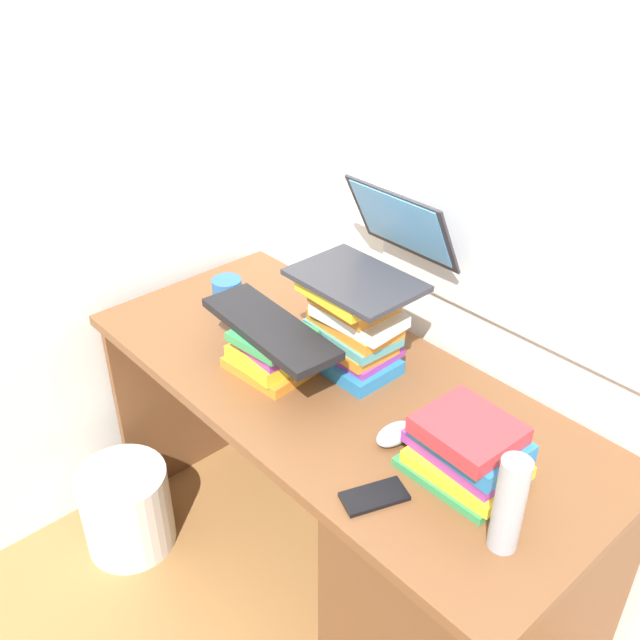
% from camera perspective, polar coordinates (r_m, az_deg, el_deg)
% --- Properties ---
extents(ground_plane, '(6.00, 6.00, 0.00)m').
position_cam_1_polar(ground_plane, '(2.32, 1.12, -19.65)').
color(ground_plane, olive).
extents(wall_back, '(6.00, 0.06, 2.60)m').
position_cam_1_polar(wall_back, '(1.78, 10.43, 14.50)').
color(wall_back, white).
rests_on(wall_back, ground).
extents(wall_left, '(0.05, 6.00, 2.60)m').
position_cam_1_polar(wall_left, '(2.16, -13.82, 17.17)').
color(wall_left, silver).
rests_on(wall_left, ground).
extents(desk, '(1.44, 0.63, 0.73)m').
position_cam_1_polar(desk, '(1.85, 8.84, -18.77)').
color(desk, brown).
rests_on(desk, ground).
extents(book_stack_tall, '(0.25, 0.20, 0.25)m').
position_cam_1_polar(book_stack_tall, '(1.80, 2.72, -0.39)').
color(book_stack_tall, '#2672B2').
rests_on(book_stack_tall, desk).
extents(book_stack_keyboard_riser, '(0.22, 0.19, 0.13)m').
position_cam_1_polar(book_stack_keyboard_riser, '(1.82, -3.92, -2.52)').
color(book_stack_keyboard_riser, orange).
rests_on(book_stack_keyboard_riser, desk).
extents(book_stack_side, '(0.25, 0.19, 0.15)m').
position_cam_1_polar(book_stack_side, '(1.54, 11.61, -10.10)').
color(book_stack_side, '#338C4C').
rests_on(book_stack_side, desk).
extents(laptop, '(0.31, 0.32, 0.21)m').
position_cam_1_polar(laptop, '(1.76, 4.41, 5.11)').
color(laptop, '#2D2D33').
rests_on(laptop, book_stack_tall).
extents(keyboard, '(0.43, 0.17, 0.02)m').
position_cam_1_polar(keyboard, '(1.77, -4.04, -0.61)').
color(keyboard, black).
rests_on(keyboard, book_stack_keyboard_riser).
extents(computer_mouse, '(0.06, 0.10, 0.04)m').
position_cam_1_polar(computer_mouse, '(1.64, 5.98, -9.03)').
color(computer_mouse, '#A5A8AD').
rests_on(computer_mouse, desk).
extents(mug, '(0.12, 0.09, 0.09)m').
position_cam_1_polar(mug, '(2.10, -7.36, 2.07)').
color(mug, '#265999').
rests_on(mug, desk).
extents(water_bottle, '(0.06, 0.06, 0.21)m').
position_cam_1_polar(water_bottle, '(1.40, 14.86, -14.06)').
color(water_bottle, '#999EA5').
rests_on(water_bottle, desk).
extents(cell_phone, '(0.11, 0.15, 0.01)m').
position_cam_1_polar(cell_phone, '(1.52, 4.35, -13.85)').
color(cell_phone, black).
rests_on(cell_phone, desk).
extents(wastebasket, '(0.27, 0.27, 0.29)m').
position_cam_1_polar(wastebasket, '(2.38, -15.15, -14.30)').
color(wastebasket, silver).
rests_on(wastebasket, ground).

